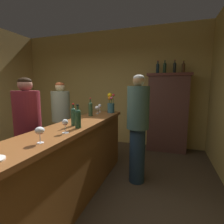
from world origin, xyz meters
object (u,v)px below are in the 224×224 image
wine_glass_mid (97,108)px  display_bottle_left (158,68)px  bar_counter (72,163)px  wine_bottle_pinot (90,108)px  wine_bottle_syrah (73,116)px  display_cabinet (167,111)px  display_bottle_midright (183,67)px  display_bottle_center (175,67)px  flower_arrangement (111,105)px  wine_glass_rear (65,123)px  wine_glass_front (40,131)px  display_bottle_midleft (165,68)px  bartender (138,125)px  wine_glass_spare (100,106)px  wine_bottle_malbec (78,118)px  patron_in_grey (61,117)px  patron_by_cabinet (28,132)px

wine_glass_mid → display_bottle_left: (0.97, 1.32, 0.82)m
bar_counter → wine_bottle_pinot: bearing=96.2°
bar_counter → wine_bottle_syrah: (0.03, 0.02, 0.64)m
display_cabinet → display_bottle_midright: size_ratio=6.42×
display_bottle_center → flower_arrangement: bearing=-136.0°
wine_glass_rear → wine_glass_front: bearing=-93.4°
display_cabinet → flower_arrangement: size_ratio=4.80×
flower_arrangement → display_bottle_midleft: 1.64m
wine_glass_front → bartender: (0.63, 1.41, -0.20)m
wine_glass_mid → bar_counter: bearing=-86.4°
bar_counter → wine_glass_front: 0.93m
wine_glass_mid → wine_glass_spare: (-0.04, 0.22, 0.01)m
wine_glass_spare → display_bottle_midright: bearing=35.3°
wine_glass_mid → display_bottle_left: bearing=53.9°
wine_bottle_malbec → wine_glass_front: bearing=-93.6°
display_bottle_midleft → display_bottle_center: size_ratio=0.98×
flower_arrangement → display_bottle_left: (0.77, 1.11, 0.78)m
display_cabinet → wine_glass_front: 3.19m
wine_glass_front → patron_in_grey: (-1.10, 1.88, -0.25)m
patron_by_cabinet → bartender: 1.58m
display_bottle_midleft → display_bottle_center: bearing=0.0°
wine_glass_rear → bar_counter: bearing=112.8°
patron_by_cabinet → display_bottle_midright: bearing=36.3°
display_cabinet → wine_glass_spare: display_cabinet is taller
display_bottle_center → bartender: (-0.53, -1.61, -1.02)m
wine_bottle_syrah → display_cabinet: bearing=63.9°
wine_glass_spare → display_bottle_center: bearing=38.7°
patron_in_grey → wine_glass_front: bearing=-19.5°
patron_in_grey → display_cabinet: bearing=68.0°
wine_glass_front → wine_glass_spare: size_ratio=0.91×
display_bottle_left → patron_by_cabinet: (-1.53, -2.39, -1.06)m
flower_arrangement → patron_by_cabinet: 1.52m
bar_counter → display_bottle_midright: (1.45, 2.33, 1.43)m
wine_glass_mid → patron_in_grey: 0.97m
flower_arrangement → display_bottle_midright: bearing=39.8°
display_cabinet → wine_glass_front: (-1.05, -3.01, 0.19)m
display_bottle_midright → wine_bottle_syrah: bearing=-121.7°
wine_glass_rear → display_bottle_midleft: 2.93m
display_bottle_left → bartender: bearing=-95.7°
bar_counter → display_cabinet: display_cabinet is taller
wine_bottle_malbec → wine_glass_spare: bearing=101.1°
wine_glass_rear → wine_glass_spare: wine_glass_spare is taller
wine_glass_mid → display_bottle_center: bearing=44.8°
wine_glass_rear → bartender: 1.22m
display_bottle_midleft → wine_glass_mid: bearing=-130.2°
flower_arrangement → wine_bottle_syrah: bearing=-94.5°
patron_by_cabinet → wine_bottle_syrah: bearing=-5.4°
wine_bottle_pinot → display_bottle_center: bearing=49.2°
display_bottle_left → display_bottle_center: same height
wine_glass_front → display_bottle_midright: bearing=66.0°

